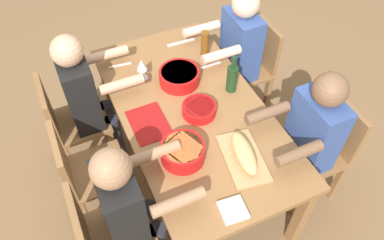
% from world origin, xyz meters
% --- Properties ---
extents(ground_plane, '(8.00, 8.00, 0.00)m').
position_xyz_m(ground_plane, '(0.00, 0.00, 0.00)').
color(ground_plane, brown).
extents(dining_table, '(1.76, 0.93, 0.74)m').
position_xyz_m(dining_table, '(0.00, 0.00, 0.66)').
color(dining_table, olive).
rests_on(dining_table, ground_plane).
extents(chair_far_left, '(0.40, 0.40, 0.85)m').
position_xyz_m(chair_far_left, '(-0.48, 0.79, 0.48)').
color(chair_far_left, olive).
rests_on(chair_far_left, ground_plane).
extents(diner_far_left, '(0.41, 0.53, 1.20)m').
position_xyz_m(diner_far_left, '(-0.48, 0.60, 0.70)').
color(diner_far_left, '#2D2D38').
rests_on(diner_far_left, ground_plane).
extents(chair_near_center, '(0.40, 0.40, 0.85)m').
position_xyz_m(chair_near_center, '(0.00, -0.79, 0.48)').
color(chair_near_center, olive).
rests_on(chair_near_center, ground_plane).
extents(chair_near_right, '(0.40, 0.40, 0.85)m').
position_xyz_m(chair_near_right, '(0.48, -0.79, 0.48)').
color(chair_near_right, olive).
rests_on(chair_near_right, ground_plane).
extents(diner_near_right, '(0.41, 0.53, 1.20)m').
position_xyz_m(diner_near_right, '(0.48, -0.60, 0.70)').
color(diner_near_right, '#2D2D38').
rests_on(diner_near_right, ground_plane).
extents(chair_far_right, '(0.40, 0.40, 0.85)m').
position_xyz_m(chair_far_right, '(0.48, 0.79, 0.48)').
color(chair_far_right, olive).
rests_on(chair_far_right, ground_plane).
extents(diner_far_right, '(0.41, 0.53, 1.20)m').
position_xyz_m(diner_far_right, '(0.48, 0.60, 0.70)').
color(diner_far_right, '#2D2D38').
rests_on(diner_far_right, ground_plane).
extents(chair_near_left, '(0.40, 0.40, 0.85)m').
position_xyz_m(chair_near_left, '(-0.48, -0.79, 0.48)').
color(chair_near_left, olive).
rests_on(chair_near_left, ground_plane).
extents(diner_near_left, '(0.41, 0.53, 1.20)m').
position_xyz_m(diner_near_left, '(-0.48, -0.60, 0.70)').
color(diner_near_left, '#2D2D38').
rests_on(diner_near_left, ground_plane).
extents(serving_bowl_pasta, '(0.29, 0.29, 0.10)m').
position_xyz_m(serving_bowl_pasta, '(-0.28, 0.03, 0.80)').
color(serving_bowl_pasta, red).
rests_on(serving_bowl_pasta, dining_table).
extents(serving_bowl_fruit, '(0.27, 0.27, 0.11)m').
position_xyz_m(serving_bowl_fruit, '(0.33, -0.21, 0.80)').
color(serving_bowl_fruit, red).
rests_on(serving_bowl_fruit, dining_table).
extents(serving_bowl_greens, '(0.23, 0.23, 0.07)m').
position_xyz_m(serving_bowl_greens, '(0.05, 0.03, 0.78)').
color(serving_bowl_greens, red).
rests_on(serving_bowl_greens, dining_table).
extents(cutting_board, '(0.43, 0.28, 0.02)m').
position_xyz_m(cutting_board, '(0.50, 0.11, 0.75)').
color(cutting_board, tan).
rests_on(cutting_board, dining_table).
extents(bread_loaf, '(0.33, 0.16, 0.09)m').
position_xyz_m(bread_loaf, '(0.50, 0.11, 0.81)').
color(bread_loaf, tan).
rests_on(bread_loaf, cutting_board).
extents(wine_bottle, '(0.08, 0.08, 0.29)m').
position_xyz_m(wine_bottle, '(-0.06, 0.33, 0.85)').
color(wine_bottle, '#193819').
rests_on(wine_bottle, dining_table).
extents(beer_bottle, '(0.06, 0.06, 0.22)m').
position_xyz_m(beer_bottle, '(-0.46, 0.31, 0.85)').
color(beer_bottle, brown).
rests_on(beer_bottle, dining_table).
extents(wine_glass, '(0.08, 0.08, 0.17)m').
position_xyz_m(wine_glass, '(-0.43, -0.19, 0.86)').
color(wine_glass, silver).
rests_on(wine_glass, dining_table).
extents(fork_far_left, '(0.02, 0.17, 0.01)m').
position_xyz_m(fork_far_left, '(-0.34, 0.31, 0.74)').
color(fork_far_left, silver).
rests_on(fork_far_left, dining_table).
extents(placemat_near_center, '(0.32, 0.23, 0.01)m').
position_xyz_m(placemat_near_center, '(0.00, -0.31, 0.74)').
color(placemat_near_center, maroon).
rests_on(placemat_near_center, dining_table).
extents(fork_near_left, '(0.04, 0.17, 0.01)m').
position_xyz_m(fork_near_left, '(-0.62, -0.31, 0.74)').
color(fork_near_left, silver).
rests_on(fork_near_left, dining_table).
extents(carving_knife, '(0.03, 0.23, 0.01)m').
position_xyz_m(carving_knife, '(-0.69, 0.22, 0.74)').
color(carving_knife, silver).
rests_on(carving_knife, dining_table).
extents(napkin_stack, '(0.15, 0.15, 0.02)m').
position_xyz_m(napkin_stack, '(0.77, -0.11, 0.75)').
color(napkin_stack, white).
rests_on(napkin_stack, dining_table).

